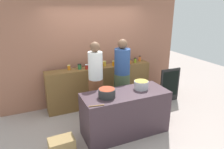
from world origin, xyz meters
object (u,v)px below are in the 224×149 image
at_px(preserve_jar_5, 105,64).
at_px(preserve_jar_9, 135,60).
at_px(preserve_jar_3, 93,65).
at_px(cooking_pot_left, 107,93).
at_px(wooden_spoon, 97,106).
at_px(preserve_jar_2, 87,67).
at_px(bread_crate, 62,145).
at_px(preserve_jar_6, 114,63).
at_px(preserve_jar_7, 121,61).
at_px(preserve_jar_4, 101,65).
at_px(preserve_jar_1, 80,66).
at_px(chalkboard_sign, 170,85).
at_px(cook_with_tongs, 96,85).
at_px(preserve_jar_8, 130,62).
at_px(preserve_jar_10, 140,59).
at_px(cooking_pot_center, 141,85).
at_px(preserve_jar_0, 69,67).
at_px(cook_in_cap, 122,80).

distance_m(preserve_jar_5, preserve_jar_9, 0.87).
xyz_separation_m(preserve_jar_3, cooking_pot_left, (-0.21, -1.43, -0.12)).
bearing_deg(wooden_spoon, preserve_jar_3, 73.20).
bearing_deg(preserve_jar_2, bread_crate, -123.45).
xyz_separation_m(preserve_jar_6, preserve_jar_7, (0.27, 0.11, 0.00)).
distance_m(preserve_jar_4, preserve_jar_6, 0.33).
bearing_deg(preserve_jar_1, chalkboard_sign, -14.93).
relative_size(preserve_jar_5, wooden_spoon, 0.49).
bearing_deg(preserve_jar_2, cook_with_tongs, -88.44).
distance_m(preserve_jar_8, preserve_jar_10, 0.41).
bearing_deg(preserve_jar_9, cooking_pot_center, -115.04).
bearing_deg(preserve_jar_10, preserve_jar_1, -177.89).
xyz_separation_m(preserve_jar_2, preserve_jar_5, (0.49, 0.08, 0.01)).
bearing_deg(cooking_pot_left, cooking_pot_center, 6.03).
bearing_deg(preserve_jar_0, preserve_jar_7, 0.03).
bearing_deg(cooking_pot_left, preserve_jar_6, 61.14).
relative_size(preserve_jar_5, bread_crate, 0.29).
bearing_deg(preserve_jar_10, preserve_jar_9, -156.16).
bearing_deg(preserve_jar_5, preserve_jar_9, -2.09).
relative_size(preserve_jar_6, bread_crate, 0.28).
height_order(preserve_jar_2, cooking_pot_center, preserve_jar_2).
bearing_deg(preserve_jar_6, bread_crate, -139.17).
relative_size(preserve_jar_3, preserve_jar_9, 0.89).
bearing_deg(preserve_jar_9, preserve_jar_2, -178.06).
relative_size(preserve_jar_9, cook_with_tongs, 0.07).
xyz_separation_m(preserve_jar_1, preserve_jar_8, (1.32, -0.06, -0.01)).
xyz_separation_m(preserve_jar_4, cooking_pot_left, (-0.44, -1.43, -0.11)).
bearing_deg(preserve_jar_9, chalkboard_sign, -37.83).
bearing_deg(cooking_pot_center, preserve_jar_9, 64.96).
bearing_deg(preserve_jar_10, preserve_jar_0, -179.63).
xyz_separation_m(preserve_jar_0, preserve_jar_7, (1.39, 0.00, 0.01)).
relative_size(preserve_jar_7, chalkboard_sign, 0.14).
height_order(cooking_pot_left, cook_with_tongs, cook_with_tongs).
bearing_deg(cook_with_tongs, cooking_pot_center, -43.58).
bearing_deg(preserve_jar_0, preserve_jar_1, -11.54).
bearing_deg(cook_in_cap, preserve_jar_0, 151.44).
bearing_deg(cooking_pot_left, preserve_jar_8, 48.56).
height_order(preserve_jar_7, cook_in_cap, cook_in_cap).
bearing_deg(cooking_pot_left, cook_with_tongs, 85.68).
height_order(preserve_jar_6, cook_with_tongs, cook_with_tongs).
xyz_separation_m(preserve_jar_3, cook_in_cap, (0.54, -0.55, -0.27)).
bearing_deg(cook_with_tongs, preserve_jar_7, 36.23).
bearing_deg(preserve_jar_1, preserve_jar_0, 168.46).
bearing_deg(preserve_jar_0, bread_crate, -109.24).
relative_size(preserve_jar_10, chalkboard_sign, 0.16).
distance_m(preserve_jar_8, cooking_pot_left, 1.83).
relative_size(cook_with_tongs, bread_crate, 3.98).
bearing_deg(cooking_pot_left, preserve_jar_0, 103.58).
relative_size(preserve_jar_0, cook_with_tongs, 0.07).
xyz_separation_m(preserve_jar_8, chalkboard_sign, (0.94, -0.54, -0.62)).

